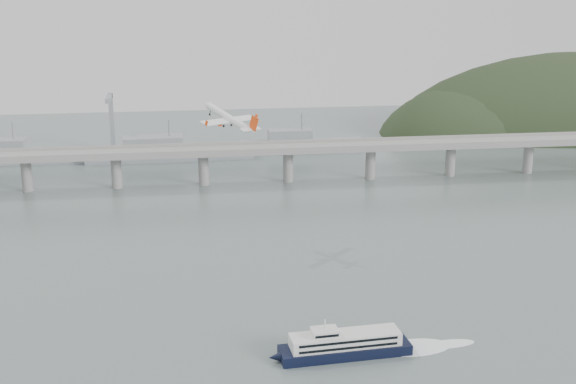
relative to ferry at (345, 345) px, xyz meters
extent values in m
plane|color=slate|center=(-9.25, 15.06, -3.66)|extent=(900.00, 900.00, 0.00)
cube|color=gray|center=(-9.25, 215.06, 16.34)|extent=(800.00, 22.00, 2.20)
cube|color=gray|center=(-9.25, 204.56, 18.34)|extent=(800.00, 0.60, 1.80)
cube|color=gray|center=(-9.25, 225.56, 18.34)|extent=(800.00, 0.60, 1.80)
cylinder|color=gray|center=(-139.25, 215.06, 5.84)|extent=(6.00, 6.00, 21.00)
cylinder|color=gray|center=(-89.25, 215.06, 5.84)|extent=(6.00, 6.00, 21.00)
cylinder|color=gray|center=(-39.25, 215.06, 5.84)|extent=(6.00, 6.00, 21.00)
cylinder|color=gray|center=(10.75, 215.06, 5.84)|extent=(6.00, 6.00, 21.00)
cylinder|color=gray|center=(60.75, 215.06, 5.84)|extent=(6.00, 6.00, 21.00)
cylinder|color=gray|center=(110.75, 215.06, 5.84)|extent=(6.00, 6.00, 21.00)
cylinder|color=gray|center=(160.75, 215.06, 5.84)|extent=(6.00, 6.00, 21.00)
ellipsoid|color=black|center=(260.75, 345.06, -21.66)|extent=(320.00, 150.00, 156.00)
ellipsoid|color=black|center=(165.75, 335.06, -15.66)|extent=(140.00, 110.00, 96.00)
cube|color=gray|center=(-159.25, 285.06, 0.34)|extent=(95.67, 20.15, 8.00)
cube|color=gray|center=(-168.75, 285.06, 8.34)|extent=(33.90, 15.02, 8.00)
cylinder|color=gray|center=(-159.25, 285.06, 16.34)|extent=(1.60, 1.60, 14.00)
cube|color=gray|center=(-59.25, 280.06, 0.34)|extent=(110.55, 21.43, 8.00)
cube|color=gray|center=(-70.25, 280.06, 8.34)|extent=(39.01, 16.73, 8.00)
cylinder|color=gray|center=(-59.25, 280.06, 16.34)|extent=(1.60, 1.60, 14.00)
cube|color=gray|center=(30.75, 290.06, 0.34)|extent=(85.00, 13.60, 8.00)
cube|color=gray|center=(22.25, 290.06, 8.34)|extent=(29.75, 11.90, 8.00)
cylinder|color=gray|center=(30.75, 290.06, 16.34)|extent=(1.60, 1.60, 14.00)
cube|color=gray|center=(-99.25, 315.06, 16.34)|extent=(3.00, 3.00, 40.00)
cube|color=gray|center=(-99.25, 305.06, 34.34)|extent=(3.00, 28.00, 3.00)
cube|color=black|center=(0.00, 0.00, -1.92)|extent=(43.98, 13.52, 3.47)
cone|color=black|center=(-23.34, -1.70, -1.92)|extent=(4.57, 3.77, 3.47)
cube|color=silver|center=(0.00, 0.00, 1.98)|extent=(36.94, 11.29, 4.33)
cube|color=black|center=(0.32, -4.37, 3.11)|extent=(32.86, 2.53, 0.87)
cube|color=black|center=(0.32, -4.37, 1.03)|extent=(32.86, 2.53, 0.87)
cube|color=black|center=(-0.32, 4.37, 3.11)|extent=(32.86, 2.53, 0.87)
cube|color=black|center=(-0.32, 4.37, 1.03)|extent=(32.86, 2.53, 0.87)
cube|color=silver|center=(-6.92, -0.50, 5.27)|extent=(9.09, 6.68, 2.25)
cube|color=black|center=(-6.69, -3.57, 5.27)|extent=(7.79, 0.67, 0.87)
cylinder|color=silver|center=(-6.92, -0.50, 8.05)|extent=(0.46, 0.46, 3.47)
ellipsoid|color=white|center=(24.21, 1.76, -3.61)|extent=(25.80, 14.26, 0.17)
ellipsoid|color=white|center=(36.31, 2.64, -3.61)|extent=(19.13, 7.58, 0.17)
cylinder|color=white|center=(-30.26, 112.03, 55.34)|extent=(18.11, 22.11, 10.92)
cone|color=white|center=(-39.35, 122.59, 59.76)|extent=(5.37, 5.53, 4.29)
cone|color=white|center=(-20.79, 101.04, 51.21)|extent=(6.05, 6.16, 4.57)
cube|color=white|center=(-29.91, 111.55, 54.19)|extent=(26.12, 23.96, 3.24)
cube|color=white|center=(-21.21, 101.58, 52.09)|extent=(10.06, 9.43, 1.65)
cube|color=#EF4410|center=(-19.92, 100.33, 54.69)|extent=(4.20, 4.34, 6.91)
cylinder|color=#EF4410|center=(-27.31, 116.12, 53.14)|extent=(4.30, 4.67, 3.20)
cylinder|color=black|center=(-28.51, 117.50, 53.72)|extent=(2.21, 1.94, 2.11)
cube|color=white|center=(-27.10, 115.94, 54.01)|extent=(1.85, 2.02, 1.75)
cylinder|color=#EF4410|center=(-34.82, 109.45, 53.64)|extent=(4.30, 4.67, 3.20)
cylinder|color=black|center=(-36.01, 110.84, 54.22)|extent=(2.21, 1.94, 2.11)
cube|color=white|center=(-34.60, 109.28, 54.51)|extent=(1.85, 2.02, 1.75)
cylinder|color=black|center=(-28.53, 113.44, 52.51)|extent=(0.97, 0.88, 2.20)
cylinder|color=black|center=(-28.77, 113.64, 51.55)|extent=(1.14, 1.16, 1.28)
cylinder|color=black|center=(-32.08, 110.29, 52.74)|extent=(0.97, 0.88, 2.20)
cylinder|color=black|center=(-32.31, 110.49, 51.79)|extent=(1.14, 1.16, 1.28)
cylinder|color=black|center=(-37.68, 120.45, 56.22)|extent=(0.97, 0.88, 2.20)
cylinder|color=black|center=(-37.92, 120.65, 55.26)|extent=(1.14, 1.16, 1.28)
cube|color=#EF4410|center=(-16.92, 120.31, 53.91)|extent=(1.56, 1.61, 2.54)
cube|color=#EF4410|center=(-40.12, 99.71, 55.46)|extent=(1.56, 1.61, 2.54)
camera|label=1|loc=(-49.51, -223.15, 118.40)|focal=48.00mm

